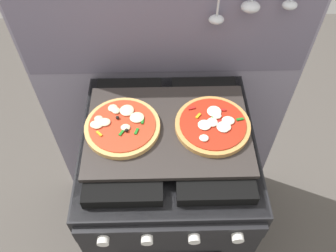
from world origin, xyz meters
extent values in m
plane|color=#4C4742|center=(0.00, 0.00, 0.00)|extent=(4.00, 4.00, 0.00)
cube|color=gray|center=(0.00, 0.34, 0.78)|extent=(1.10, 0.03, 1.55)
cube|color=slate|center=(0.00, 0.32, 1.15)|extent=(1.08, 0.00, 0.56)
ellipsoid|color=silver|center=(0.17, 0.29, 1.13)|extent=(0.05, 0.04, 0.03)
ellipsoid|color=silver|center=(0.28, 0.29, 1.18)|extent=(0.06, 0.05, 0.04)
ellipsoid|color=silver|center=(0.40, 0.29, 1.18)|extent=(0.05, 0.04, 0.03)
cube|color=black|center=(0.00, 0.00, 0.43)|extent=(0.60, 0.60, 0.86)
cube|color=black|center=(0.00, 0.00, 0.85)|extent=(0.59, 0.59, 0.01)
cube|color=black|center=(-0.14, 0.00, 0.88)|extent=(0.24, 0.51, 0.04)
cube|color=black|center=(0.14, 0.00, 0.88)|extent=(0.24, 0.51, 0.04)
cube|color=black|center=(0.00, -0.31, 0.80)|extent=(0.58, 0.02, 0.07)
cylinder|color=silver|center=(-0.20, -0.33, 0.80)|extent=(0.04, 0.02, 0.04)
cylinder|color=silver|center=(-0.07, -0.33, 0.80)|extent=(0.04, 0.02, 0.04)
cylinder|color=silver|center=(0.07, -0.33, 0.80)|extent=(0.04, 0.02, 0.04)
cylinder|color=silver|center=(0.20, -0.33, 0.80)|extent=(0.04, 0.02, 0.04)
cube|color=#2D2826|center=(0.00, 0.00, 0.91)|extent=(0.54, 0.38, 0.02)
cylinder|color=tan|center=(-0.15, 0.00, 0.93)|extent=(0.25, 0.25, 0.02)
cylinder|color=red|center=(-0.15, 0.00, 0.94)|extent=(0.22, 0.22, 0.00)
ellipsoid|color=beige|center=(-0.23, 0.00, 0.94)|extent=(0.04, 0.04, 0.01)
ellipsoid|color=beige|center=(-0.14, -0.02, 0.94)|extent=(0.03, 0.03, 0.01)
ellipsoid|color=beige|center=(-0.21, 0.01, 0.94)|extent=(0.04, 0.03, 0.01)
ellipsoid|color=beige|center=(-0.14, 0.06, 0.94)|extent=(0.05, 0.05, 0.01)
ellipsoid|color=beige|center=(-0.17, 0.06, 0.94)|extent=(0.03, 0.03, 0.01)
ellipsoid|color=beige|center=(-0.10, 0.03, 0.94)|extent=(0.05, 0.05, 0.01)
ellipsoid|color=beige|center=(-0.23, 0.02, 0.94)|extent=(0.03, 0.02, 0.01)
ellipsoid|color=beige|center=(-0.23, 0.00, 0.94)|extent=(0.04, 0.03, 0.01)
ellipsoid|color=beige|center=(-0.18, 0.07, 0.94)|extent=(0.03, 0.03, 0.01)
cube|color=#19721E|center=(-0.15, -0.04, 0.94)|extent=(0.02, 0.02, 0.00)
cube|color=#19721E|center=(-0.10, -0.03, 0.94)|extent=(0.02, 0.03, 0.00)
sphere|color=black|center=(-0.17, 0.03, 0.94)|extent=(0.01, 0.01, 0.01)
cube|color=gold|center=(-0.22, -0.04, 0.94)|extent=(0.02, 0.02, 0.00)
cube|color=#19721E|center=(-0.08, 0.01, 0.94)|extent=(0.01, 0.02, 0.00)
sphere|color=black|center=(-0.13, -0.03, 0.94)|extent=(0.01, 0.01, 0.01)
cylinder|color=#C18947|center=(0.15, 0.00, 0.93)|extent=(0.25, 0.25, 0.02)
cylinder|color=#AD2614|center=(0.15, 0.00, 0.94)|extent=(0.22, 0.22, 0.00)
ellipsoid|color=#F4EACC|center=(0.19, -0.02, 0.94)|extent=(0.03, 0.03, 0.01)
ellipsoid|color=#F4EACC|center=(0.11, -0.06, 0.94)|extent=(0.03, 0.03, 0.01)
ellipsoid|color=#F4EACC|center=(0.14, 0.00, 0.94)|extent=(0.04, 0.04, 0.01)
ellipsoid|color=#F4EACC|center=(0.16, 0.05, 0.94)|extent=(0.05, 0.05, 0.01)
ellipsoid|color=#F4EACC|center=(0.20, 0.01, 0.94)|extent=(0.04, 0.04, 0.01)
ellipsoid|color=#F4EACC|center=(0.16, 0.03, 0.94)|extent=(0.03, 0.03, 0.01)
ellipsoid|color=#F4EACC|center=(0.12, -0.01, 0.94)|extent=(0.04, 0.04, 0.01)
ellipsoid|color=#F4EACC|center=(0.18, -0.02, 0.94)|extent=(0.04, 0.05, 0.01)
cube|color=#19721E|center=(0.15, 0.03, 0.94)|extent=(0.01, 0.02, 0.00)
cube|color=red|center=(0.08, 0.06, 0.94)|extent=(0.03, 0.01, 0.00)
cube|color=red|center=(0.16, 0.00, 0.94)|extent=(0.02, 0.02, 0.00)
cube|color=red|center=(0.18, 0.05, 0.94)|extent=(0.02, 0.01, 0.00)
cube|color=gold|center=(0.10, 0.03, 0.94)|extent=(0.02, 0.02, 0.00)
cube|color=#19721E|center=(0.24, 0.01, 0.94)|extent=(0.03, 0.01, 0.00)
cube|color=#19721E|center=(0.17, -0.01, 0.94)|extent=(0.01, 0.03, 0.00)
camera|label=1|loc=(-0.02, -0.71, 1.81)|focal=37.04mm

